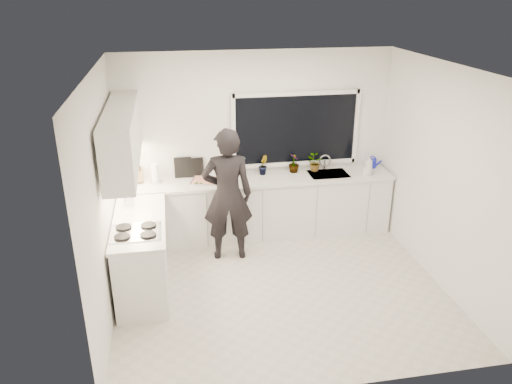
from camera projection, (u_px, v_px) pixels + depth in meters
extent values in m
cube|color=beige|center=(280.00, 288.00, 6.28)|extent=(4.00, 3.50, 0.02)
cube|color=white|center=(255.00, 144.00, 7.36)|extent=(4.00, 0.02, 2.70)
cube|color=white|center=(102.00, 200.00, 5.43)|extent=(0.02, 3.50, 2.70)
cube|color=white|center=(442.00, 177.00, 6.09)|extent=(0.02, 3.50, 2.70)
cube|color=white|center=(285.00, 68.00, 5.24)|extent=(4.00, 3.50, 0.02)
cube|color=black|center=(296.00, 129.00, 7.35)|extent=(1.80, 0.02, 1.00)
cube|color=white|center=(259.00, 208.00, 7.43)|extent=(3.92, 0.58, 0.88)
cube|color=white|center=(142.00, 254.00, 6.15)|extent=(0.58, 1.60, 0.88)
cube|color=silver|center=(259.00, 180.00, 7.24)|extent=(3.94, 0.62, 0.04)
cube|color=silver|center=(139.00, 221.00, 5.98)|extent=(0.62, 1.60, 0.04)
cube|color=white|center=(122.00, 137.00, 5.91)|extent=(0.34, 2.10, 0.70)
cube|color=silver|center=(328.00, 177.00, 7.43)|extent=(0.58, 0.42, 0.14)
cylinder|color=silver|center=(325.00, 162.00, 7.55)|extent=(0.03, 0.03, 0.22)
cube|color=black|center=(136.00, 232.00, 5.64)|extent=(0.56, 0.48, 0.03)
imported|color=black|center=(227.00, 195.00, 6.65)|extent=(0.70, 0.49, 1.85)
cube|color=#B3B3B7|center=(208.00, 181.00, 7.09)|extent=(0.54, 0.46, 0.03)
cube|color=red|center=(208.00, 180.00, 7.08)|extent=(0.49, 0.41, 0.01)
cylinder|color=#131AB9|center=(372.00, 163.00, 7.65)|extent=(0.16, 0.16, 0.13)
cylinder|color=white|center=(155.00, 174.00, 7.04)|extent=(0.12, 0.12, 0.26)
cube|color=olive|center=(138.00, 175.00, 7.05)|extent=(0.13, 0.10, 0.22)
cylinder|color=silver|center=(129.00, 199.00, 6.33)|extent=(0.15, 0.15, 0.16)
cube|color=black|center=(196.00, 167.00, 7.26)|extent=(0.22, 0.04, 0.28)
cube|color=black|center=(183.00, 167.00, 7.23)|extent=(0.25, 0.02, 0.30)
imported|color=#26662D|center=(242.00, 167.00, 7.30)|extent=(0.10, 0.15, 0.27)
imported|color=#26662D|center=(263.00, 165.00, 7.35)|extent=(0.17, 0.18, 0.28)
imported|color=#26662D|center=(294.00, 163.00, 7.42)|extent=(0.19, 0.19, 0.29)
imported|color=#26662D|center=(314.00, 163.00, 7.48)|extent=(0.30, 0.30, 0.26)
imported|color=#D8BF66|center=(369.00, 165.00, 7.31)|extent=(0.17, 0.17, 0.31)
imported|color=#D8BF66|center=(367.00, 169.00, 7.33)|extent=(0.12, 0.12, 0.19)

